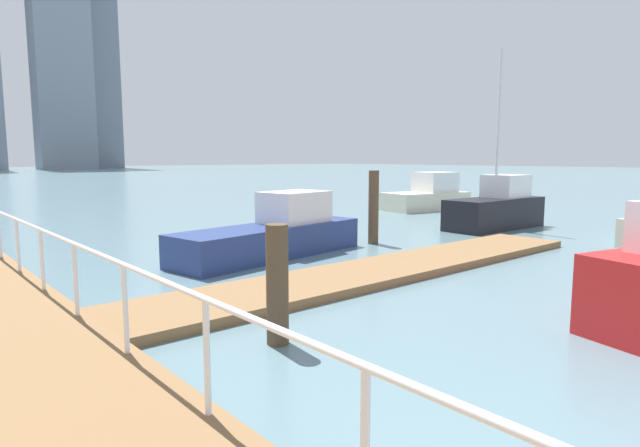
% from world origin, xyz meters
% --- Properties ---
extents(ground_plane, '(300.00, 300.00, 0.00)m').
position_xyz_m(ground_plane, '(0.00, 20.00, 0.00)').
color(ground_plane, slate).
extents(floating_dock, '(13.76, 2.00, 0.18)m').
position_xyz_m(floating_dock, '(3.38, 10.28, 0.09)').
color(floating_dock, olive).
rests_on(floating_dock, ground_plane).
extents(boardwalk_railing, '(0.06, 23.23, 1.08)m').
position_xyz_m(boardwalk_railing, '(-3.15, 8.19, 1.26)').
color(boardwalk_railing, white).
rests_on(boardwalk_railing, boardwalk).
extents(dock_piling_0, '(0.32, 0.32, 1.73)m').
position_xyz_m(dock_piling_0, '(-1.00, 8.19, 0.87)').
color(dock_piling_0, brown).
rests_on(dock_piling_0, ground_plane).
extents(dock_piling_1, '(0.32, 0.32, 2.27)m').
position_xyz_m(dock_piling_1, '(6.43, 13.38, 1.13)').
color(dock_piling_1, brown).
rests_on(dock_piling_1, ground_plane).
extents(moored_boat_1, '(5.97, 2.51, 1.72)m').
position_xyz_m(moored_boat_1, '(2.98, 13.76, 0.60)').
color(moored_boat_1, navy).
rests_on(moored_boat_1, ground_plane).
extents(moored_boat_3, '(4.62, 2.74, 1.91)m').
position_xyz_m(moored_boat_3, '(16.34, 18.95, 0.71)').
color(moored_boat_3, beige).
rests_on(moored_boat_3, ground_plane).
extents(moored_boat_4, '(4.47, 1.69, 6.58)m').
position_xyz_m(moored_boat_4, '(12.60, 12.84, 0.77)').
color(moored_boat_4, black).
rests_on(moored_boat_4, ground_plane).
extents(skyline_tower_5, '(12.24, 6.45, 59.84)m').
position_xyz_m(skyline_tower_5, '(29.48, 132.68, 29.92)').
color(skyline_tower_5, gray).
rests_on(skyline_tower_5, ground_plane).
extents(skyline_tower_6, '(8.86, 10.11, 69.78)m').
position_xyz_m(skyline_tower_6, '(40.16, 142.00, 34.89)').
color(skyline_tower_6, slate).
rests_on(skyline_tower_6, ground_plane).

